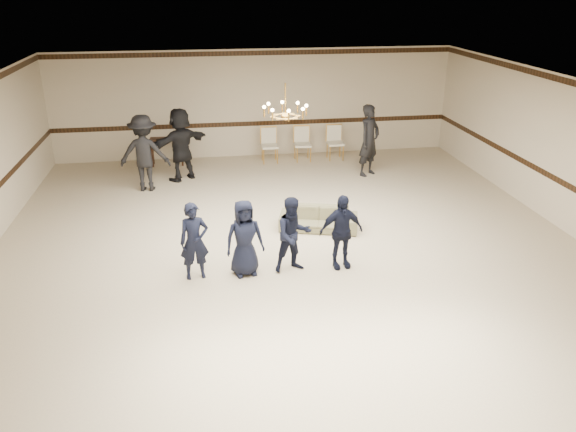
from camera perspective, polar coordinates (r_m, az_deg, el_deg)
name	(u,v)px	position (r m, az deg, el deg)	size (l,w,h in m)	color
room	(294,178)	(10.64, 0.56, 3.84)	(12.01, 14.01, 3.21)	tan
chair_rail	(256,123)	(17.47, -3.28, 9.31)	(12.00, 0.02, 0.14)	black
crown_molding	(254,53)	(17.11, -3.44, 16.10)	(12.00, 0.02, 0.14)	black
chandelier	(285,100)	(11.26, -0.27, 11.63)	(0.94, 0.94, 0.89)	gold
boy_a	(194,241)	(10.25, -9.44, -2.54)	(0.53, 0.35, 1.44)	black
boy_b	(244,238)	(10.27, -4.42, -2.23)	(0.71, 0.46, 1.44)	black
boy_c	(293,235)	(10.37, 0.54, -1.91)	(0.70, 0.55, 1.44)	black
boy_d	(341,232)	(10.54, 5.38, -1.58)	(0.85, 0.35, 1.44)	black
settee	(318,219)	(12.29, 3.10, -0.29)	(1.68, 0.66, 0.49)	brown
adult_left	(144,153)	(14.87, -14.30, 6.17)	(1.27, 0.73, 1.96)	black
adult_mid	(181,144)	(15.49, -10.77, 7.12)	(1.82, 0.58, 1.96)	black
adult_right	(369,140)	(15.76, 8.20, 7.56)	(0.72, 0.47, 1.96)	black
banquet_chair_left	(270,146)	(16.86, -1.87, 7.10)	(0.49, 0.49, 1.01)	beige
banquet_chair_mid	(303,144)	(17.01, 1.50, 7.25)	(0.49, 0.49, 1.01)	beige
banquet_chair_right	(335,143)	(17.22, 4.80, 7.36)	(0.49, 0.49, 1.01)	beige
console_table	(167,152)	(17.00, -12.10, 6.37)	(0.96, 0.40, 0.80)	#351A11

